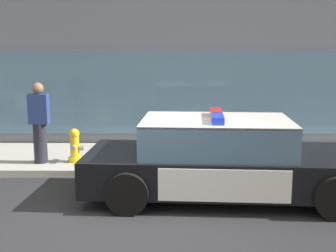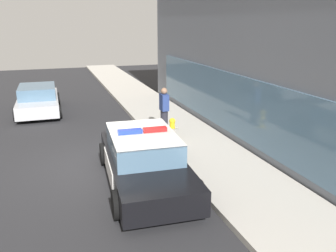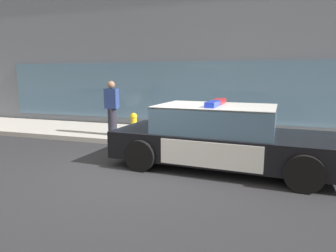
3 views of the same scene
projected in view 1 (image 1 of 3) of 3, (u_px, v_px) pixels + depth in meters
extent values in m
plane|color=#262628|center=(119.00, 218.00, 6.85)|extent=(48.00, 48.00, 0.00)
cube|color=#B2ADA3|center=(136.00, 158.00, 10.22)|extent=(48.00, 2.63, 0.15)
cube|color=slate|center=(197.00, 1.00, 15.86)|extent=(22.29, 10.21, 8.38)
cube|color=slate|center=(102.00, 93.00, 11.30)|extent=(13.37, 0.08, 2.10)
cube|color=black|center=(227.00, 169.00, 7.72)|extent=(4.93, 2.17, 0.60)
cube|color=silver|center=(318.00, 162.00, 7.59)|extent=(1.75, 1.94, 0.05)
cube|color=silver|center=(130.00, 158.00, 7.80)|extent=(1.46, 1.92, 0.05)
cube|color=silver|center=(219.00, 156.00, 8.66)|extent=(2.02, 0.15, 0.51)
cube|color=silver|center=(224.00, 186.00, 6.79)|extent=(2.02, 0.15, 0.51)
cube|color=yellow|center=(219.00, 156.00, 8.68)|extent=(0.22, 0.03, 0.26)
cube|color=slate|center=(216.00, 137.00, 7.63)|extent=(2.60, 1.84, 0.60)
cube|color=silver|center=(216.00, 120.00, 7.58)|extent=(2.60, 1.84, 0.04)
cube|color=red|center=(216.00, 113.00, 7.90)|extent=(0.24, 0.65, 0.11)
cube|color=blue|center=(217.00, 119.00, 7.24)|extent=(0.24, 0.65, 0.11)
cylinder|color=black|center=(307.00, 166.00, 8.56)|extent=(0.69, 0.26, 0.68)
cylinder|color=black|center=(336.00, 198.00, 6.72)|extent=(0.69, 0.26, 0.68)
cylinder|color=black|center=(142.00, 163.00, 8.77)|extent=(0.69, 0.26, 0.68)
cylinder|color=black|center=(127.00, 194.00, 6.93)|extent=(0.69, 0.26, 0.68)
cylinder|color=gold|center=(75.00, 159.00, 9.61)|extent=(0.28, 0.28, 0.10)
cylinder|color=gold|center=(75.00, 147.00, 9.56)|extent=(0.19, 0.19, 0.45)
sphere|color=gold|center=(74.00, 134.00, 9.51)|extent=(0.22, 0.22, 0.22)
cylinder|color=gray|center=(74.00, 130.00, 9.50)|extent=(0.06, 0.06, 0.05)
cylinder|color=gray|center=(73.00, 147.00, 9.42)|extent=(0.09, 0.10, 0.09)
cylinder|color=gray|center=(76.00, 144.00, 9.70)|extent=(0.09, 0.10, 0.09)
cylinder|color=gray|center=(82.00, 148.00, 9.57)|extent=(0.10, 0.12, 0.12)
cylinder|color=#23232D|center=(40.00, 143.00, 9.48)|extent=(0.28, 0.28, 0.85)
cube|color=navy|center=(39.00, 109.00, 9.35)|extent=(0.41, 0.27, 0.62)
sphere|color=#8C664C|center=(38.00, 88.00, 9.28)|extent=(0.24, 0.24, 0.24)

